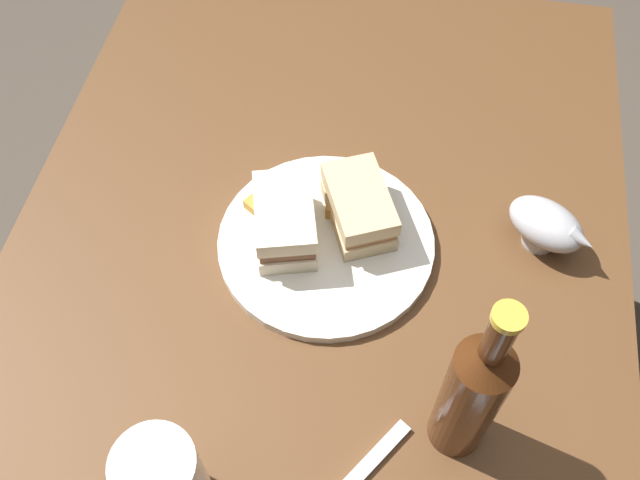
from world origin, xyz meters
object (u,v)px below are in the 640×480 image
plate (326,243)px  cider_bottle (472,394)px  sandwich_half_left (359,207)px  gravy_boat (547,225)px  sandwich_half_right (285,221)px

plate → cider_bottle: cider_bottle is taller
sandwich_half_left → gravy_boat: bearing=93.7°
plate → sandwich_half_left: sandwich_half_left is taller
cider_bottle → sandwich_half_right: bearing=-132.6°
plate → sandwich_half_right: (0.00, -0.05, 0.04)m
sandwich_half_right → gravy_boat: size_ratio=1.09×
plate → sandwich_half_right: bearing=-87.5°
plate → gravy_boat: size_ratio=2.33×
gravy_boat → cider_bottle: (0.28, -0.09, 0.08)m
plate → sandwich_half_right: 0.07m
plate → sandwich_half_right: sandwich_half_right is taller
gravy_boat → cider_bottle: bearing=-18.7°
plate → gravy_boat: gravy_boat is taller
plate → gravy_boat: bearing=101.1°
sandwich_half_right → gravy_boat: 0.34m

